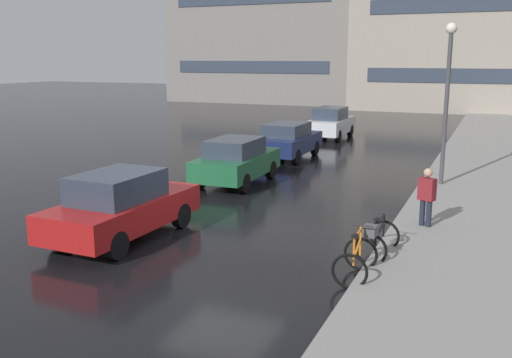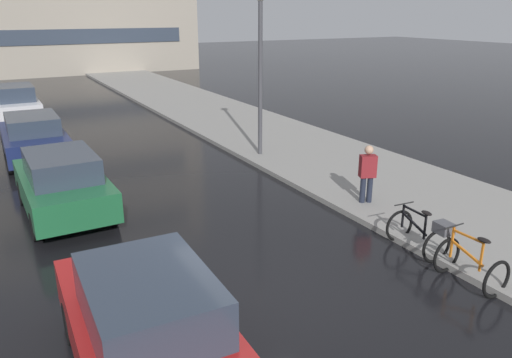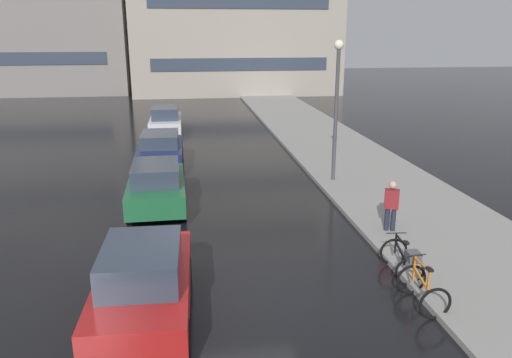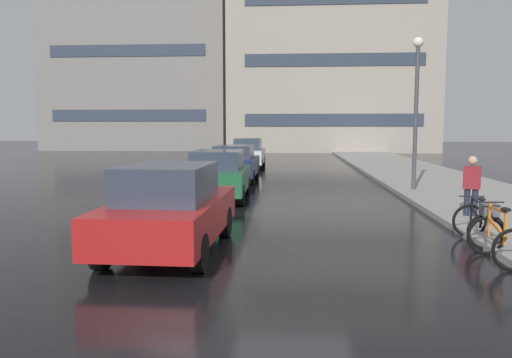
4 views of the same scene
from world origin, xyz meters
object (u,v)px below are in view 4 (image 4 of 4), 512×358
Objects in this scene: bicycle_nearest at (499,240)px; car_green at (218,175)px; car_navy at (234,163)px; streetlamp at (416,97)px; car_red at (170,208)px; pedestrian at (472,185)px; bicycle_second at (480,221)px; car_white at (248,153)px.

car_green is at bearing 130.00° from bicycle_nearest.
streetlamp is at bearing -26.32° from car_navy.
car_red is 2.65× the size of pedestrian.
car_navy is (-5.99, 12.46, 0.40)m from bicycle_nearest.
car_green is 0.75× the size of streetlamp.
car_red is at bearing -89.27° from car_navy.
bicycle_nearest is 5.86m from car_red.
bicycle_nearest is at bearing -50.00° from car_green.
bicycle_second is 6.06m from car_red.
bicycle_second is 12.75m from car_navy.
car_white is at bearing 107.28° from bicycle_nearest.
pedestrian is 5.82m from streetlamp.
car_red is 7.56m from pedestrian.
streetlamp is at bearing 17.52° from car_green.
pedestrian is (6.84, -15.33, 0.06)m from car_white.
car_red reaches higher than car_green.
car_green is at bearing -89.04° from car_navy.
pedestrian is at bearing -51.43° from car_navy.
car_red is at bearing -171.39° from bicycle_second.
pedestrian is 0.30× the size of streetlamp.
bicycle_nearest is at bearing -94.65° from streetlamp.
pedestrian is at bearing 74.36° from bicycle_second.
streetlamp reaches higher than car_green.
pedestrian reaches higher than car_navy.
bicycle_second is 8.38m from streetlamp.
car_red reaches higher than pedestrian.
car_red is 12.09m from car_navy.
bicycle_nearest is 1.29m from bicycle_second.
car_white reaches higher than bicycle_nearest.
bicycle_second is 0.36× the size of car_green.
car_green is (-6.04, 5.75, 0.32)m from bicycle_second.
car_navy is at bearing 118.76° from bicycle_second.
streetlamp reaches higher than car_red.
bicycle_nearest is 0.69× the size of pedestrian.
pedestrian is at bearing -25.11° from car_green.
car_green is (-0.06, 6.66, -0.01)m from car_red.
car_green reaches higher than car_navy.
car_white is at bearing 90.42° from car_red.
car_red is at bearing -89.45° from car_green.
car_navy is 11.00m from pedestrian.
bicycle_nearest is 20.11m from car_white.
car_green is 7.42m from streetlamp.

